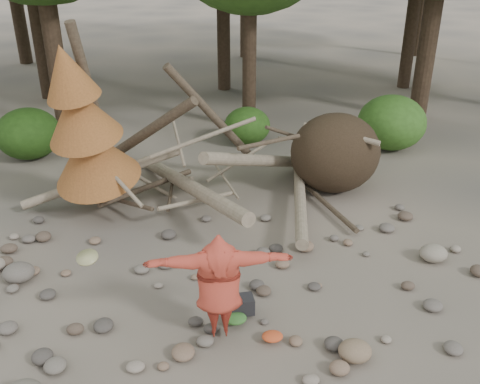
{
  "coord_description": "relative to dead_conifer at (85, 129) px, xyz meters",
  "views": [
    {
      "loc": [
        -0.81,
        -7.6,
        5.84
      ],
      "look_at": [
        0.01,
        1.5,
        1.4
      ],
      "focal_mm": 40.0,
      "sensor_mm": 36.0,
      "label": 1
    }
  ],
  "objects": [
    {
      "name": "bush_mid",
      "position": [
        3.92,
        4.43,
        -1.55
      ],
      "size": [
        1.4,
        1.4,
        1.12
      ],
      "primitive_type": "ellipsoid",
      "color": "#2C5819",
      "rests_on": "ground"
    },
    {
      "name": "cloth_orange",
      "position": [
        3.4,
        -4.47,
        -2.05
      ],
      "size": [
        0.34,
        0.28,
        0.12
      ],
      "primitive_type": "ellipsoid",
      "color": "#BD4520",
      "rests_on": "ground"
    },
    {
      "name": "bush_left",
      "position": [
        -2.38,
        3.83,
        -1.39
      ],
      "size": [
        1.8,
        1.8,
        1.44
      ],
      "primitive_type": "ellipsoid",
      "color": "#224512",
      "rests_on": "ground"
    },
    {
      "name": "frisbee_thrower",
      "position": [
        2.58,
        -4.24,
        -1.13
      ],
      "size": [
        3.14,
        0.79,
        1.81
      ],
      "color": "#B03827",
      "rests_on": "ground"
    },
    {
      "name": "backpack",
      "position": [
        2.96,
        -3.76,
        -1.96
      ],
      "size": [
        0.47,
        0.34,
        0.3
      ],
      "primitive_type": "cube",
      "rotation": [
        0.0,
        0.0,
        0.1
      ],
      "color": "black",
      "rests_on": "ground"
    },
    {
      "name": "deadfall_pile",
      "position": [
        5.13,
        0.87,
        -1.16
      ],
      "size": [
        8.55,
        5.24,
        3.3
      ],
      "color": "#332619",
      "rests_on": "ground"
    },
    {
      "name": "boulder_mid_right",
      "position": [
        6.9,
        -2.43,
        -1.95
      ],
      "size": [
        0.54,
        0.49,
        0.33
      ],
      "primitive_type": "ellipsoid",
      "color": "gray",
      "rests_on": "ground"
    },
    {
      "name": "bush_right",
      "position": [
        8.12,
        3.63,
        -1.31
      ],
      "size": [
        2.0,
        2.0,
        1.6
      ],
      "primitive_type": "ellipsoid",
      "color": "#376820",
      "rests_on": "ground"
    },
    {
      "name": "dead_conifer",
      "position": [
        0.0,
        0.0,
        0.0
      ],
      "size": [
        2.06,
        2.16,
        4.35
      ],
      "color": "#4C3F30",
      "rests_on": "ground"
    },
    {
      "name": "boulder_mid_left",
      "position": [
        -1.05,
        -2.39,
        -1.94
      ],
      "size": [
        0.58,
        0.52,
        0.35
      ],
      "primitive_type": "ellipsoid",
      "color": "#605A51",
      "rests_on": "ground"
    },
    {
      "name": "boulder_front_right",
      "position": [
        4.59,
        -4.95,
        -1.96
      ],
      "size": [
        0.51,
        0.46,
        0.31
      ],
      "primitive_type": "ellipsoid",
      "color": "#816950",
      "rests_on": "ground"
    },
    {
      "name": "ground",
      "position": [
        3.12,
        -3.37,
        -2.11
      ],
      "size": [
        120.0,
        120.0,
        0.0
      ],
      "primitive_type": "plane",
      "color": "#514C44",
      "rests_on": "ground"
    },
    {
      "name": "cloth_green",
      "position": [
        2.85,
        -3.99,
        -2.04
      ],
      "size": [
        0.38,
        0.32,
        0.14
      ],
      "primitive_type": "ellipsoid",
      "color": "#336729",
      "rests_on": "ground"
    }
  ]
}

